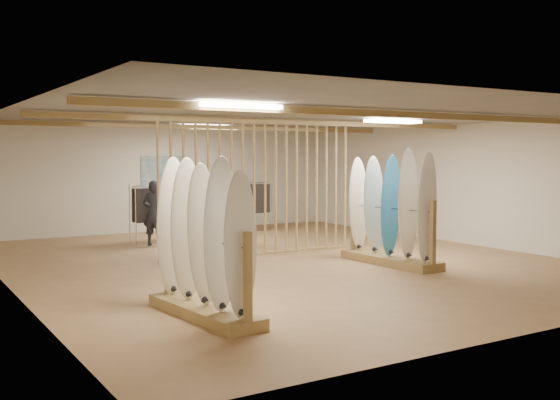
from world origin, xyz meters
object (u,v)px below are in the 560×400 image
clothing_rack_a (159,204)px  clothing_rack_b (249,199)px  rack_left (204,265)px  shopper_a (154,209)px  shopper_b (227,203)px  rack_right (390,226)px

clothing_rack_a → clothing_rack_b: 2.98m
rack_left → clothing_rack_a: size_ratio=1.54×
shopper_a → shopper_b: bearing=-161.2°
clothing_rack_a → shopper_b: (1.27, -1.08, 0.06)m
shopper_a → rack_right: bearing=162.8°
rack_right → clothing_rack_b: 6.02m
rack_right → shopper_a: bearing=119.0°
shopper_b → clothing_rack_a: bearing=170.7°
rack_left → shopper_b: 6.86m
rack_left → shopper_a: bearing=69.3°
clothing_rack_b → shopper_b: shopper_b is taller
rack_left → rack_right: bearing=16.0°
clothing_rack_a → shopper_b: 1.67m
shopper_b → rack_left: bearing=-88.2°
rack_right → clothing_rack_b: (0.23, 6.01, 0.16)m
rack_right → clothing_rack_a: size_ratio=1.62×
clothing_rack_b → shopper_a: (-3.15, -1.25, -0.04)m
rack_left → clothing_rack_b: rack_left is taller
clothing_rack_b → shopper_b: size_ratio=0.71×
clothing_rack_a → rack_left: bearing=-110.3°
shopper_b → shopper_a: bearing=-171.2°
clothing_rack_b → shopper_b: bearing=-136.2°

